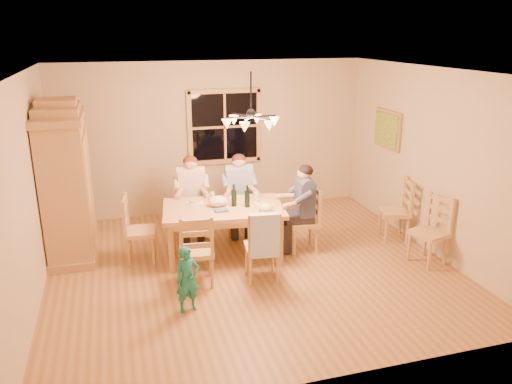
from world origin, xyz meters
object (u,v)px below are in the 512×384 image
object	(u,v)px
chair_end_right	(303,231)
adult_slate_man	(304,197)
adult_plaid_man	(239,184)
adult_woman	(191,186)
chair_near_right	(262,258)
wine_bottle_b	(247,196)
chair_spare_front	(428,243)
chair_far_left	(193,218)
child	(188,279)
chair_spare_back	(394,221)
wine_bottle_a	(234,195)
chair_far_right	(239,216)
chandelier	(251,121)
chair_end_left	(141,241)
armoire	(67,186)
chair_near_left	(197,262)
dining_table	(223,214)

from	to	relation	value
chair_end_right	adult_slate_man	bearing A→B (deg)	-82.90
adult_plaid_man	adult_woman	bearing A→B (deg)	-0.00
chair_near_right	wine_bottle_b	distance (m)	0.98
adult_woman	chair_spare_front	bearing A→B (deg)	155.06
chair_far_left	adult_plaid_man	world-z (taller)	adult_plaid_man
wine_bottle_b	child	xyz separation A→B (m)	(-1.08, -1.29, -0.52)
adult_slate_man	chair_near_right	bearing A→B (deg)	136.74
wine_bottle_b	chair_spare_back	distance (m)	2.48
chair_near_right	adult_slate_man	xyz separation A→B (m)	(0.86, 0.71, 0.54)
adult_slate_man	wine_bottle_a	world-z (taller)	adult_slate_man
wine_bottle_a	chair_spare_back	bearing A→B (deg)	-3.01
chair_near_right	adult_woman	distance (m)	1.91
adult_woman	adult_plaid_man	size ratio (longest dim) A/B	1.00
chair_far_right	wine_bottle_b	world-z (taller)	wine_bottle_b
chair_far_right	adult_slate_man	bearing A→B (deg)	136.64
chair_spare_back	child	bearing A→B (deg)	123.99
chandelier	wine_bottle_b	distance (m)	1.22
chair_near_right	wine_bottle_a	world-z (taller)	wine_bottle_a
chair_end_left	chair_end_right	distance (m)	2.38
armoire	adult_woman	size ratio (longest dim) A/B	2.63
armoire	chair_far_right	xyz separation A→B (m)	(2.57, 0.07, -0.75)
chair_far_right	chair_spare_back	bearing A→B (deg)	165.55
wine_bottle_b	chair_spare_back	world-z (taller)	wine_bottle_b
chair_near_right	wine_bottle_b	size ratio (longest dim) A/B	3.00
chair_end_right	adult_slate_man	size ratio (longest dim) A/B	1.13
chandelier	armoire	xyz separation A→B (m)	(-2.42, 1.19, -1.02)
adult_woman	adult_slate_man	world-z (taller)	same
chair_near_left	chair_spare_front	size ratio (longest dim) A/B	1.00
adult_woman	wine_bottle_a	bearing A→B (deg)	126.27
wine_bottle_b	chair_end_right	bearing A→B (deg)	-3.50
wine_bottle_a	chair_near_left	bearing A→B (deg)	-132.75
chair_end_right	wine_bottle_b	distance (m)	1.05
chair_far_left	chair_spare_front	world-z (taller)	same
dining_table	chair_spare_back	world-z (taller)	chair_spare_back
chair_near_right	adult_woman	world-z (taller)	adult_woman
armoire	chair_near_right	world-z (taller)	armoire
adult_plaid_man	adult_slate_man	xyz separation A→B (m)	(0.75, -0.91, 0.00)
chair_far_left	wine_bottle_b	distance (m)	1.31
adult_woman	child	bearing A→B (deg)	86.52
chandelier	chair_spare_front	bearing A→B (deg)	-13.02
chair_far_left	adult_slate_man	bearing A→B (deg)	153.43
armoire	chair_spare_front	distance (m)	5.23
chair_far_left	chair_spare_front	bearing A→B (deg)	155.06
chandelier	chair_near_left	world-z (taller)	chandelier
chandelier	chair_spare_front	xyz separation A→B (m)	(2.45, -0.57, -1.77)
chair_end_left	chair_spare_back	size ratio (longest dim) A/B	1.00
chair_spare_front	chair_spare_back	xyz separation A→B (m)	(0.00, 0.91, 0.00)
chair_far_right	chair_end_right	distance (m)	1.18
chair_spare_front	chair_near_right	bearing A→B (deg)	69.58
chair_near_left	wine_bottle_a	distance (m)	1.19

